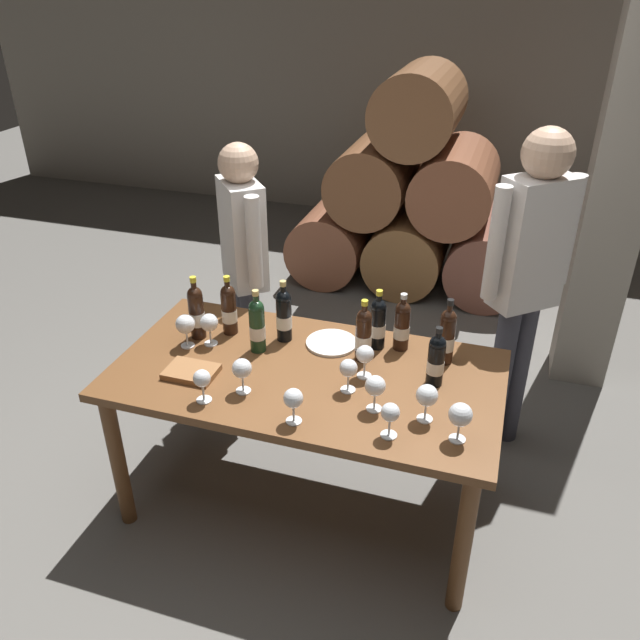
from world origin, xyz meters
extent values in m
plane|color=#66635E|center=(0.00, 0.00, 0.00)|extent=(14.00, 14.00, 0.00)
cube|color=gray|center=(0.00, 4.20, 1.40)|extent=(10.00, 0.24, 2.80)
cylinder|color=brown|center=(-0.63, 2.60, 0.30)|extent=(0.60, 0.90, 0.60)
cylinder|color=brown|center=(0.00, 2.60, 0.30)|extent=(0.60, 0.90, 0.60)
cylinder|color=brown|center=(0.63, 2.60, 0.30)|extent=(0.60, 0.90, 0.60)
cylinder|color=brown|center=(-0.32, 2.60, 0.85)|extent=(0.60, 0.90, 0.60)
cylinder|color=brown|center=(0.32, 2.60, 0.85)|extent=(0.60, 0.90, 0.60)
cylinder|color=brown|center=(0.00, 2.60, 1.39)|extent=(0.60, 0.90, 0.60)
cube|color=gray|center=(1.30, 1.60, 1.30)|extent=(0.32, 0.32, 2.60)
cube|color=brown|center=(0.00, 0.00, 0.74)|extent=(1.70, 0.90, 0.04)
cylinder|color=brown|center=(-0.77, -0.39, 0.36)|extent=(0.07, 0.07, 0.72)
cylinder|color=brown|center=(0.77, -0.39, 0.36)|extent=(0.07, 0.07, 0.72)
cylinder|color=brown|center=(-0.77, 0.39, 0.36)|extent=(0.07, 0.07, 0.72)
cylinder|color=brown|center=(0.77, 0.39, 0.36)|extent=(0.07, 0.07, 0.72)
cylinder|color=black|center=(-0.46, 0.21, 0.86)|extent=(0.07, 0.07, 0.21)
sphere|color=black|center=(-0.46, 0.21, 0.98)|extent=(0.07, 0.07, 0.07)
cylinder|color=black|center=(-0.46, 0.21, 1.00)|extent=(0.03, 0.03, 0.07)
cylinder|color=gold|center=(-0.46, 0.21, 1.05)|extent=(0.03, 0.03, 0.02)
cylinder|color=silver|center=(-0.46, 0.21, 0.85)|extent=(0.07, 0.07, 0.06)
cylinder|color=black|center=(0.36, 0.31, 0.86)|extent=(0.07, 0.07, 0.20)
sphere|color=black|center=(0.36, 0.31, 0.96)|extent=(0.07, 0.07, 0.07)
cylinder|color=black|center=(0.36, 0.31, 0.99)|extent=(0.03, 0.03, 0.06)
cylinder|color=silver|center=(0.36, 0.31, 1.03)|extent=(0.03, 0.03, 0.02)
cylinder|color=silver|center=(0.36, 0.31, 0.85)|extent=(0.07, 0.07, 0.06)
cylinder|color=black|center=(0.21, 0.17, 0.86)|extent=(0.07, 0.07, 0.21)
sphere|color=black|center=(0.21, 0.17, 0.98)|extent=(0.07, 0.07, 0.07)
cylinder|color=black|center=(0.21, 0.17, 1.00)|extent=(0.03, 0.03, 0.07)
cylinder|color=gold|center=(0.21, 0.17, 1.05)|extent=(0.03, 0.03, 0.02)
cylinder|color=silver|center=(0.21, 0.17, 0.85)|extent=(0.07, 0.07, 0.06)
cylinder|color=black|center=(0.55, 0.08, 0.86)|extent=(0.07, 0.07, 0.19)
sphere|color=black|center=(0.55, 0.08, 0.96)|extent=(0.07, 0.07, 0.07)
cylinder|color=black|center=(0.55, 0.08, 0.98)|extent=(0.03, 0.03, 0.06)
cylinder|color=black|center=(0.55, 0.08, 1.02)|extent=(0.03, 0.03, 0.02)
cylinder|color=silver|center=(0.55, 0.08, 0.85)|extent=(0.07, 0.07, 0.06)
cylinder|color=black|center=(-0.58, 0.12, 0.87)|extent=(0.07, 0.07, 0.22)
sphere|color=black|center=(-0.58, 0.12, 0.99)|extent=(0.07, 0.07, 0.07)
cylinder|color=black|center=(-0.58, 0.12, 1.02)|extent=(0.03, 0.03, 0.07)
cylinder|color=gold|center=(-0.58, 0.12, 1.06)|extent=(0.03, 0.03, 0.03)
cylinder|color=silver|center=(-0.58, 0.12, 0.86)|extent=(0.07, 0.07, 0.07)
cylinder|color=black|center=(-0.19, 0.23, 0.87)|extent=(0.07, 0.07, 0.21)
sphere|color=black|center=(-0.19, 0.23, 0.98)|extent=(0.07, 0.07, 0.07)
cylinder|color=black|center=(-0.19, 0.23, 1.01)|extent=(0.03, 0.03, 0.07)
cylinder|color=tan|center=(-0.19, 0.23, 1.05)|extent=(0.03, 0.03, 0.02)
cylinder|color=silver|center=(-0.19, 0.23, 0.86)|extent=(0.07, 0.07, 0.06)
cylinder|color=black|center=(0.25, 0.29, 0.86)|extent=(0.07, 0.07, 0.21)
sphere|color=black|center=(0.25, 0.29, 0.97)|extent=(0.07, 0.07, 0.07)
cylinder|color=black|center=(0.25, 0.29, 1.00)|extent=(0.03, 0.03, 0.06)
cylinder|color=gold|center=(0.25, 0.29, 1.04)|extent=(0.03, 0.03, 0.02)
cylinder|color=silver|center=(0.25, 0.29, 0.85)|extent=(0.07, 0.07, 0.06)
cylinder|color=black|center=(0.57, 0.26, 0.87)|extent=(0.07, 0.07, 0.22)
sphere|color=black|center=(0.57, 0.26, 0.99)|extent=(0.07, 0.07, 0.07)
cylinder|color=black|center=(0.57, 0.26, 1.01)|extent=(0.03, 0.03, 0.07)
cylinder|color=black|center=(0.57, 0.26, 1.06)|extent=(0.03, 0.03, 0.03)
cylinder|color=silver|center=(0.57, 0.26, 0.86)|extent=(0.07, 0.07, 0.07)
cylinder|color=#19381E|center=(-0.27, 0.10, 0.87)|extent=(0.07, 0.07, 0.22)
sphere|color=#19381E|center=(-0.27, 0.10, 0.98)|extent=(0.07, 0.07, 0.07)
cylinder|color=#19381E|center=(-0.27, 0.10, 1.01)|extent=(0.03, 0.03, 0.07)
cylinder|color=tan|center=(-0.27, 0.10, 1.06)|extent=(0.03, 0.03, 0.02)
cylinder|color=silver|center=(-0.27, 0.10, 0.86)|extent=(0.07, 0.07, 0.06)
cylinder|color=white|center=(-0.60, 0.03, 0.76)|extent=(0.06, 0.06, 0.00)
cylinder|color=white|center=(-0.60, 0.03, 0.80)|extent=(0.01, 0.01, 0.07)
sphere|color=white|center=(-0.60, 0.03, 0.88)|extent=(0.09, 0.09, 0.09)
cylinder|color=white|center=(-0.50, 0.08, 0.76)|extent=(0.06, 0.06, 0.00)
cylinder|color=white|center=(-0.50, 0.08, 0.80)|extent=(0.01, 0.01, 0.07)
sphere|color=white|center=(-0.50, 0.08, 0.88)|extent=(0.08, 0.08, 0.08)
cylinder|color=white|center=(0.44, -0.32, 0.76)|extent=(0.06, 0.06, 0.00)
cylinder|color=white|center=(0.44, -0.32, 0.80)|extent=(0.01, 0.01, 0.07)
sphere|color=white|center=(0.44, -0.32, 0.87)|extent=(0.07, 0.07, 0.07)
cylinder|color=white|center=(-0.33, -0.33, 0.76)|extent=(0.06, 0.06, 0.00)
cylinder|color=white|center=(-0.33, -0.33, 0.80)|extent=(0.01, 0.01, 0.07)
sphere|color=white|center=(-0.33, -0.33, 0.87)|extent=(0.07, 0.07, 0.07)
cylinder|color=white|center=(0.55, -0.18, 0.76)|extent=(0.06, 0.06, 0.00)
cylinder|color=white|center=(0.55, -0.18, 0.80)|extent=(0.01, 0.01, 0.07)
sphere|color=white|center=(0.55, -0.18, 0.88)|extent=(0.09, 0.09, 0.09)
cylinder|color=white|center=(0.07, -0.35, 0.76)|extent=(0.06, 0.06, 0.00)
cylinder|color=white|center=(0.07, -0.35, 0.80)|extent=(0.01, 0.01, 0.07)
sphere|color=white|center=(0.07, -0.35, 0.87)|extent=(0.08, 0.08, 0.08)
cylinder|color=white|center=(0.69, -0.26, 0.76)|extent=(0.06, 0.06, 0.00)
cylinder|color=white|center=(0.69, -0.26, 0.80)|extent=(0.01, 0.01, 0.07)
sphere|color=white|center=(0.69, -0.26, 0.88)|extent=(0.09, 0.09, 0.09)
cylinder|color=white|center=(0.25, 0.04, 0.76)|extent=(0.06, 0.06, 0.00)
cylinder|color=white|center=(0.25, 0.04, 0.80)|extent=(0.01, 0.01, 0.07)
sphere|color=white|center=(0.25, 0.04, 0.87)|extent=(0.08, 0.08, 0.08)
cylinder|color=white|center=(0.21, -0.08, 0.76)|extent=(0.06, 0.06, 0.00)
cylinder|color=white|center=(0.21, -0.08, 0.80)|extent=(0.01, 0.01, 0.07)
sphere|color=white|center=(0.21, -0.08, 0.87)|extent=(0.08, 0.08, 0.08)
cylinder|color=white|center=(0.35, -0.17, 0.76)|extent=(0.06, 0.06, 0.00)
cylinder|color=white|center=(0.35, -0.17, 0.80)|extent=(0.01, 0.01, 0.07)
sphere|color=white|center=(0.35, -0.17, 0.88)|extent=(0.08, 0.08, 0.08)
cylinder|color=white|center=(-0.20, -0.22, 0.76)|extent=(0.06, 0.06, 0.00)
cylinder|color=white|center=(-0.20, -0.22, 0.80)|extent=(0.01, 0.01, 0.07)
sphere|color=white|center=(-0.20, -0.22, 0.88)|extent=(0.08, 0.08, 0.08)
cube|color=#936038|center=(-0.47, -0.18, 0.77)|extent=(0.22, 0.16, 0.03)
cylinder|color=white|center=(0.04, 0.25, 0.77)|extent=(0.24, 0.24, 0.01)
cylinder|color=#383842|center=(0.91, 0.79, 0.43)|extent=(0.11, 0.11, 0.85)
cylinder|color=#383842|center=(0.83, 0.71, 0.43)|extent=(0.11, 0.11, 0.85)
cube|color=silver|center=(0.87, 0.75, 1.17)|extent=(0.36, 0.35, 0.64)
cylinder|color=silver|center=(1.03, 0.89, 1.21)|extent=(0.08, 0.08, 0.54)
cylinder|color=silver|center=(0.71, 0.61, 1.21)|extent=(0.08, 0.08, 0.54)
sphere|color=tan|center=(0.87, 0.75, 1.60)|extent=(0.23, 0.23, 0.23)
cylinder|color=#383842|center=(-0.64, 0.76, 0.38)|extent=(0.11, 0.11, 0.77)
cylinder|color=#383842|center=(-0.56, 0.68, 0.38)|extent=(0.11, 0.11, 0.77)
cube|color=silver|center=(-0.60, 0.72, 1.06)|extent=(0.34, 0.36, 0.58)
cylinder|color=silver|center=(-0.73, 0.88, 1.08)|extent=(0.08, 0.08, 0.49)
cylinder|color=silver|center=(-0.47, 0.56, 1.08)|extent=(0.08, 0.08, 0.49)
sphere|color=tan|center=(-0.60, 0.72, 1.44)|extent=(0.21, 0.21, 0.21)
camera|label=1|loc=(0.76, -2.19, 2.34)|focal=35.73mm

